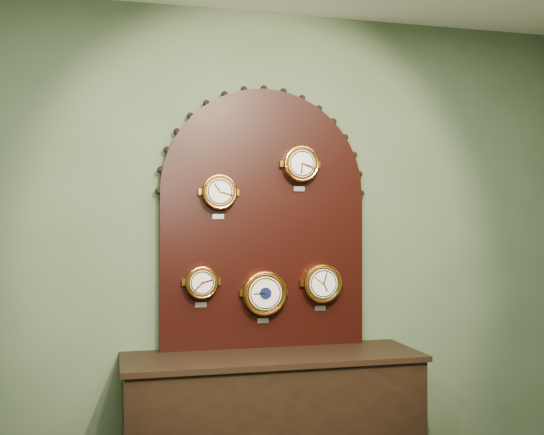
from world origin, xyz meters
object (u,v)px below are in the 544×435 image
object	(u,v)px
arabic_clock	(301,164)
tide_clock	(322,283)
display_board	(264,210)
barometer	(264,293)
hygrometer	(202,282)
shop_counter	(273,433)
roman_clock	(219,192)

from	to	relation	value
arabic_clock	tide_clock	xyz separation A→B (m)	(0.13, -0.00, -0.69)
display_board	tide_clock	distance (m)	0.55
display_board	barometer	world-z (taller)	display_board
barometer	tide_clock	size ratio (longest dim) A/B	1.10
display_board	hygrometer	xyz separation A→B (m)	(-0.37, -0.07, -0.41)
shop_counter	hygrometer	bearing A→B (deg)	157.46
shop_counter	tide_clock	xyz separation A→B (m)	(0.33, 0.15, 0.80)
shop_counter	display_board	size ratio (longest dim) A/B	1.05
roman_clock	hygrometer	xyz separation A→B (m)	(-0.10, 0.00, -0.51)
shop_counter	roman_clock	size ratio (longest dim) A/B	6.37
shop_counter	roman_clock	distance (m)	1.36
arabic_clock	hygrometer	size ratio (longest dim) A/B	1.11
shop_counter	barometer	bearing A→B (deg)	94.72
shop_counter	roman_clock	world-z (taller)	roman_clock
shop_counter	display_board	world-z (taller)	display_board
roman_clock	barometer	world-z (taller)	roman_clock
shop_counter	tide_clock	world-z (taller)	tide_clock
arabic_clock	tide_clock	bearing A→B (deg)	-0.19
roman_clock	hygrometer	world-z (taller)	roman_clock
tide_clock	display_board	bearing A→B (deg)	168.71
display_board	arabic_clock	distance (m)	0.34
roman_clock	tide_clock	size ratio (longest dim) A/B	0.90
display_board	barometer	xyz separation A→B (m)	(-0.01, -0.07, -0.48)
tide_clock	arabic_clock	bearing A→B (deg)	179.81
tide_clock	roman_clock	bearing A→B (deg)	179.93
arabic_clock	barometer	size ratio (longest dim) A/B	0.86
roman_clock	tide_clock	distance (m)	0.80
shop_counter	barometer	distance (m)	0.77
arabic_clock	barometer	world-z (taller)	arabic_clock
shop_counter	arabic_clock	world-z (taller)	arabic_clock
roman_clock	barometer	size ratio (longest dim) A/B	0.82
display_board	roman_clock	xyz separation A→B (m)	(-0.27, -0.07, 0.10)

